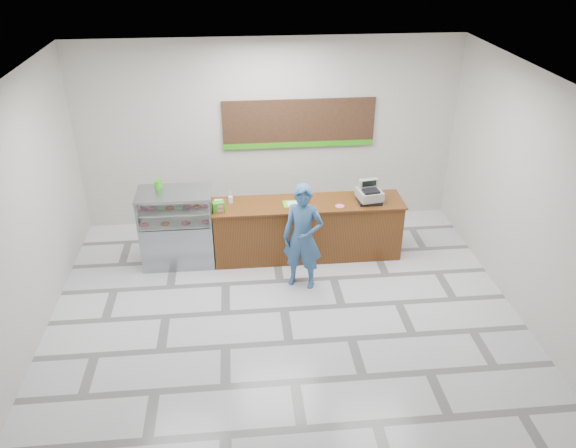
{
  "coord_description": "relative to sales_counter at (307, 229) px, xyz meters",
  "views": [
    {
      "loc": [
        -0.61,
        -6.86,
        5.27
      ],
      "look_at": [
        0.15,
        0.9,
        0.99
      ],
      "focal_mm": 35.0,
      "sensor_mm": 36.0,
      "label": 1
    }
  ],
  "objects": [
    {
      "name": "green_cup_left",
      "position": [
        -2.49,
        0.15,
        0.89
      ],
      "size": [
        0.09,
        0.09,
        0.14
      ],
      "primitive_type": "cylinder",
      "color": "#319E15",
      "rests_on": "display_case"
    },
    {
      "name": "ceiling",
      "position": [
        -0.55,
        -1.55,
        2.98
      ],
      "size": [
        7.0,
        7.0,
        0.0
      ],
      "primitive_type": "plane",
      "rotation": [
        3.14,
        0.0,
        0.0
      ],
      "color": "silver",
      "rests_on": "back_wall"
    },
    {
      "name": "cash_register",
      "position": [
        1.04,
        -0.05,
        0.65
      ],
      "size": [
        0.44,
        0.46,
        0.36
      ],
      "rotation": [
        0.0,
        0.0,
        0.17
      ],
      "color": "black",
      "rests_on": "sales_counter"
    },
    {
      "name": "sales_counter",
      "position": [
        0.0,
        0.0,
        0.0
      ],
      "size": [
        3.26,
        0.76,
        1.03
      ],
      "color": "brown",
      "rests_on": "floor"
    },
    {
      "name": "card_terminal",
      "position": [
        1.24,
        -0.06,
        0.53
      ],
      "size": [
        0.09,
        0.15,
        0.04
      ],
      "primitive_type": "cube",
      "rotation": [
        0.0,
        0.0,
        -0.13
      ],
      "color": "black",
      "rests_on": "sales_counter"
    },
    {
      "name": "straw_cup",
      "position": [
        -1.3,
        0.12,
        0.57
      ],
      "size": [
        0.08,
        0.08,
        0.12
      ],
      "primitive_type": "cylinder",
      "color": "silver",
      "rests_on": "sales_counter"
    },
    {
      "name": "menu_board",
      "position": [
        -0.0,
        1.41,
        1.42
      ],
      "size": [
        2.8,
        0.06,
        0.9
      ],
      "color": "black",
      "rests_on": "back_wall"
    },
    {
      "name": "napkin_box",
      "position": [
        -1.5,
        -0.03,
        0.57
      ],
      "size": [
        0.15,
        0.15,
        0.12
      ],
      "primitive_type": "cube",
      "rotation": [
        0.0,
        0.0,
        -0.07
      ],
      "color": "white",
      "rests_on": "sales_counter"
    },
    {
      "name": "customer",
      "position": [
        -0.19,
        -0.89,
        0.36
      ],
      "size": [
        0.75,
        0.62,
        1.76
      ],
      "primitive_type": "imported",
      "rotation": [
        0.0,
        0.0,
        -0.36
      ],
      "color": "#305784",
      "rests_on": "floor"
    },
    {
      "name": "floor",
      "position": [
        -0.55,
        -1.55,
        -0.52
      ],
      "size": [
        7.0,
        7.0,
        0.0
      ],
      "primitive_type": "plane",
      "color": "silver",
      "rests_on": "ground"
    },
    {
      "name": "promo_box",
      "position": [
        -1.5,
        -0.18,
        0.6
      ],
      "size": [
        0.21,
        0.16,
        0.17
      ],
      "primitive_type": "cube",
      "rotation": [
        0.0,
        0.0,
        0.2
      ],
      "color": "#319E15",
      "rests_on": "sales_counter"
    },
    {
      "name": "back_wall",
      "position": [
        -0.55,
        1.45,
        1.23
      ],
      "size": [
        7.0,
        0.0,
        7.0
      ],
      "primitive_type": "plane",
      "rotation": [
        1.57,
        0.0,
        0.0
      ],
      "color": "beige",
      "rests_on": "floor"
    },
    {
      "name": "display_case",
      "position": [
        -2.22,
        0.0,
        0.16
      ],
      "size": [
        1.22,
        0.72,
        1.33
      ],
      "color": "gray",
      "rests_on": "floor"
    },
    {
      "name": "donut_decal",
      "position": [
        0.51,
        -0.18,
        0.52
      ],
      "size": [
        0.15,
        0.15,
        0.0
      ],
      "primitive_type": "cylinder",
      "color": "#EF6387",
      "rests_on": "sales_counter"
    },
    {
      "name": "green_cup_right",
      "position": [
        -2.47,
        0.21,
        0.89
      ],
      "size": [
        0.1,
        0.1,
        0.15
      ],
      "primitive_type": "cylinder",
      "color": "#319E15",
      "rests_on": "display_case"
    },
    {
      "name": "serving_tray",
      "position": [
        -0.24,
        -0.04,
        0.52
      ],
      "size": [
        0.37,
        0.28,
        0.02
      ],
      "rotation": [
        0.0,
        0.0,
        0.05
      ],
      "color": "#69C916",
      "rests_on": "sales_counter"
    }
  ]
}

